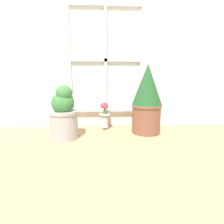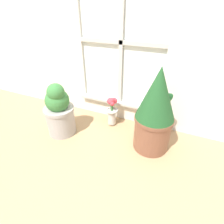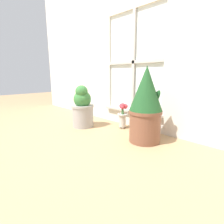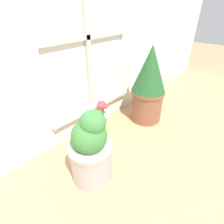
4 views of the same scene
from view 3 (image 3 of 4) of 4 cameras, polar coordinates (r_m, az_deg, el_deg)
ground_plane at (r=1.86m, az=-5.02°, el=-8.11°), size 10.00×10.00×0.00m
wall_with_window at (r=2.26m, az=7.70°, el=28.12°), size 4.40×0.10×2.50m
potted_plant_left at (r=2.19m, az=-9.58°, el=1.29°), size 0.28×0.28×0.52m
potted_plant_right at (r=1.68m, az=10.97°, el=2.38°), size 0.32×0.32×0.72m
flower_vase at (r=2.11m, az=3.51°, el=-0.64°), size 0.13×0.13×0.31m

